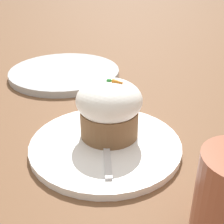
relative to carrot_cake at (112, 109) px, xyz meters
name	(u,v)px	position (x,y,z in m)	size (l,w,h in m)	color
ground_plane	(105,148)	(0.00, -0.02, -0.06)	(4.00, 4.00, 0.00)	brown
dessert_plate	(105,145)	(0.00, -0.02, -0.05)	(0.24, 0.24, 0.01)	white
carrot_cake	(112,109)	(0.00, 0.00, 0.00)	(0.11, 0.11, 0.10)	brown
spoon	(106,143)	(0.00, -0.03, -0.05)	(0.06, 0.12, 0.01)	silver
side_plate	(65,73)	(-0.19, 0.26, -0.05)	(0.27, 0.27, 0.02)	#B2B7BC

